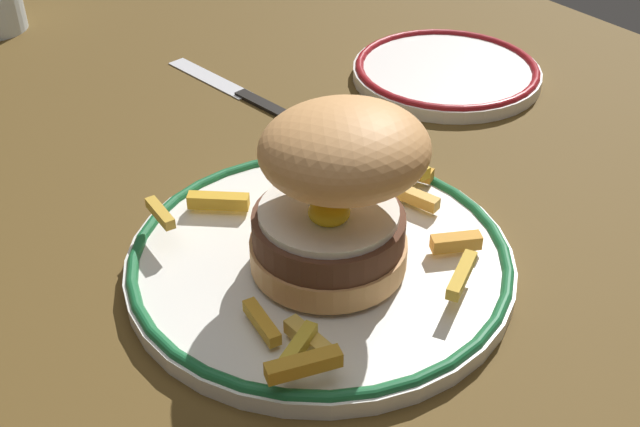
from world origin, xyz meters
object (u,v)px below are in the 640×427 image
at_px(dinner_plate, 320,259).
at_px(burger, 337,187).
at_px(knife, 243,93).
at_px(side_plate, 446,71).

distance_m(dinner_plate, burger, 0.07).
distance_m(dinner_plate, knife, 0.26).
xyz_separation_m(dinner_plate, burger, (0.02, 0.00, 0.07)).
bearing_deg(knife, burger, -18.95).
bearing_deg(knife, side_plate, 63.71).
relative_size(dinner_plate, side_plate, 1.44).
height_order(dinner_plate, knife, dinner_plate).
bearing_deg(knife, dinner_plate, -20.42).
xyz_separation_m(side_plate, knife, (-0.09, -0.18, -0.01)).
bearing_deg(dinner_plate, side_plate, 120.72).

